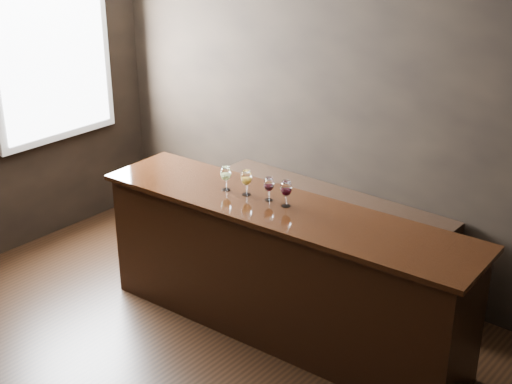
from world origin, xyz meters
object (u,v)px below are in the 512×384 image
Objects in this scene: back_bar_shelf at (329,237)px; glass_red_a at (269,185)px; glass_red_b at (286,189)px; bar_counter at (281,273)px; glass_amber at (246,178)px; glass_white at (226,174)px.

back_bar_shelf is 1.18m from glass_red_a.
glass_red_a is 0.91× the size of glass_red_b.
glass_red_a is (0.03, -0.88, 0.78)m from back_bar_shelf.
glass_red_a is (-0.15, 0.03, 0.67)m from bar_counter.
glass_amber is 0.20m from glass_red_a.
glass_white is 0.98× the size of glass_amber.
glass_white is (-0.34, -0.94, 0.79)m from back_bar_shelf.
glass_white is 0.38m from glass_red_a.
back_bar_shelf is at bearing 92.01° from glass_red_a.
back_bar_shelf is 11.29× the size of glass_amber.
glass_amber reaches higher than back_bar_shelf.
glass_amber is at bearing -100.21° from back_bar_shelf.
glass_red_b reaches higher than glass_red_a.
glass_amber is (-0.16, -0.91, 0.79)m from back_bar_shelf.
glass_red_b is (0.19, -0.89, 0.79)m from back_bar_shelf.
glass_red_b is (0.01, 0.03, 0.68)m from bar_counter.
glass_amber is 1.00× the size of glass_red_b.
glass_amber is 1.09× the size of glass_red_a.
glass_red_a is at bearing -87.99° from back_bar_shelf.
bar_counter reaches higher than back_bar_shelf.
glass_red_b is at bearing 3.93° from glass_amber.
back_bar_shelf is 1.22m from glass_amber.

